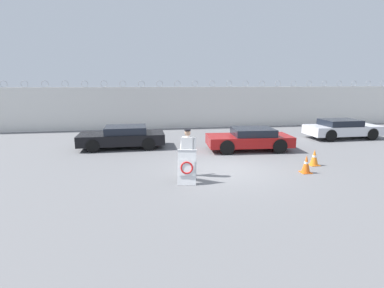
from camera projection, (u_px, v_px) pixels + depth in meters
ground_plane at (226, 170)px, 11.90m from camera, size 90.00×90.00×0.00m
perimeter_wall at (186, 107)px, 22.36m from camera, size 36.00×0.30×3.51m
barricade_sign at (187, 166)px, 10.35m from camera, size 0.78×0.91×1.16m
security_guard at (188, 150)px, 11.07m from camera, size 0.59×0.57×1.75m
traffic_cone_near at (306, 164)px, 11.48m from camera, size 0.39×0.39×0.70m
traffic_cone_mid at (314, 157)px, 12.52m from camera, size 0.40×0.40×0.68m
parked_car_front_coupe at (123, 137)px, 15.80m from camera, size 4.43×2.00×1.15m
parked_car_rear_sedan at (250, 139)px, 15.25m from camera, size 4.33×2.12×1.12m
parked_car_far_side at (342, 128)px, 18.43m from camera, size 4.45×1.95×1.17m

